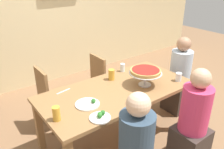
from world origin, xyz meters
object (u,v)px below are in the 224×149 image
(deep_dish_pizza_stand, at_px, (146,72))
(salad_plate_near_diner, at_px, (88,104))
(chair_far_right, at_px, (104,79))
(water_glass_clear_near, at_px, (123,68))
(salad_plate_far_diner, at_px, (100,117))
(cutlery_fork_near, at_px, (141,66))
(diner_head_east, at_px, (179,80))
(cutlery_knife_near, at_px, (63,91))
(diner_near_right, at_px, (192,126))
(water_glass_clear_far, at_px, (179,77))
(beer_glass_amber_short, at_px, (111,75))
(beer_glass_amber_tall, at_px, (56,114))
(dining_table, at_px, (117,96))
(chair_far_left, at_px, (52,95))

(deep_dish_pizza_stand, xyz_separation_m, salad_plate_near_diner, (-0.76, 0.03, -0.16))
(chair_far_right, xyz_separation_m, salad_plate_near_diner, (-0.77, -0.83, 0.27))
(water_glass_clear_near, bearing_deg, deep_dish_pizza_stand, -94.92)
(salad_plate_near_diner, xyz_separation_m, salad_plate_far_diner, (-0.03, -0.27, 0.01))
(water_glass_clear_near, distance_m, cutlery_fork_near, 0.32)
(diner_head_east, relative_size, water_glass_clear_near, 10.60)
(cutlery_knife_near, bearing_deg, diner_near_right, 121.31)
(salad_plate_far_diner, bearing_deg, salad_plate_near_diner, 82.78)
(deep_dish_pizza_stand, relative_size, salad_plate_near_diner, 1.54)
(salad_plate_far_diner, distance_m, water_glass_clear_far, 1.21)
(diner_near_right, bearing_deg, beer_glass_amber_short, 17.63)
(salad_plate_far_diner, height_order, cutlery_fork_near, salad_plate_far_diner)
(chair_far_right, distance_m, salad_plate_near_diner, 1.16)
(diner_near_right, distance_m, cutlery_fork_near, 1.14)
(beer_glass_amber_tall, relative_size, water_glass_clear_near, 1.28)
(salad_plate_near_diner, distance_m, cutlery_fork_near, 1.19)
(diner_near_right, bearing_deg, water_glass_clear_far, -33.53)
(diner_head_east, bearing_deg, diner_near_right, 45.57)
(diner_near_right, xyz_separation_m, cutlery_fork_near, (0.26, 1.08, 0.25))
(water_glass_clear_near, relative_size, water_glass_clear_far, 1.03)
(salad_plate_far_diner, bearing_deg, water_glass_clear_far, 3.18)
(salad_plate_near_diner, bearing_deg, cutlery_fork_near, 19.81)
(beer_glass_amber_short, bearing_deg, water_glass_clear_far, -39.67)
(deep_dish_pizza_stand, bearing_deg, cutlery_fork_near, 50.72)
(salad_plate_far_diner, relative_size, beer_glass_amber_tall, 1.45)
(chair_far_right, relative_size, salad_plate_far_diner, 4.32)
(deep_dish_pizza_stand, relative_size, cutlery_knife_near, 2.14)
(chair_far_right, distance_m, deep_dish_pizza_stand, 0.96)
(dining_table, relative_size, salad_plate_far_diner, 8.86)
(cutlery_knife_near, bearing_deg, water_glass_clear_near, 172.44)
(chair_far_left, distance_m, salad_plate_far_diner, 1.15)
(diner_head_east, distance_m, beer_glass_amber_tall, 2.02)
(diner_near_right, bearing_deg, diner_head_east, -44.43)
(beer_glass_amber_short, height_order, cutlery_knife_near, beer_glass_amber_short)
(beer_glass_amber_short, bearing_deg, diner_head_east, -11.48)
(chair_far_left, bearing_deg, chair_far_right, 88.44)
(salad_plate_far_diner, distance_m, beer_glass_amber_short, 0.82)
(diner_head_east, distance_m, salad_plate_near_diner, 1.64)
(chair_far_right, distance_m, water_glass_clear_near, 0.50)
(deep_dish_pizza_stand, xyz_separation_m, salad_plate_far_diner, (-0.80, -0.24, -0.15))
(beer_glass_amber_short, xyz_separation_m, cutlery_fork_near, (0.58, 0.08, -0.06))
(cutlery_knife_near, bearing_deg, cutlery_fork_near, 170.33)
(beer_glass_amber_tall, relative_size, cutlery_fork_near, 0.77)
(diner_head_east, bearing_deg, cutlery_fork_near, -30.74)
(diner_head_east, xyz_separation_m, chair_far_right, (-0.85, 0.72, -0.01))
(diner_near_right, height_order, beer_glass_amber_tall, diner_near_right)
(salad_plate_far_diner, height_order, water_glass_clear_near, water_glass_clear_near)
(chair_far_left, relative_size, water_glass_clear_near, 8.02)
(water_glass_clear_far, bearing_deg, cutlery_fork_near, 94.81)
(diner_near_right, relative_size, beer_glass_amber_short, 8.61)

